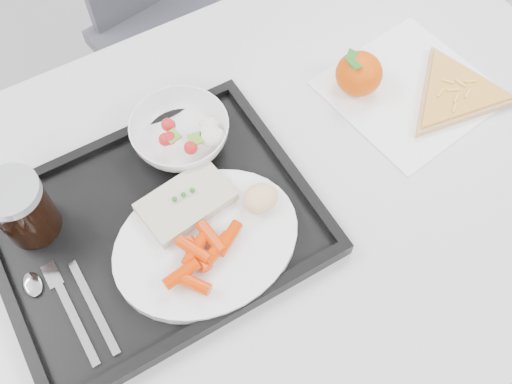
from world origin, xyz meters
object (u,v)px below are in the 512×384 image
at_px(salad_bowl, 180,133).
at_px(dinner_plate, 207,242).
at_px(table, 267,212).
at_px(tangerine, 359,74).
at_px(cola_glass, 22,208).
at_px(tray, 156,228).
at_px(pizza_slice, 455,93).

bearing_deg(salad_bowl, dinner_plate, -105.63).
bearing_deg(table, tangerine, 22.88).
height_order(cola_glass, tangerine, cola_glass).
distance_m(tray, tangerine, 0.42).
relative_size(table, dinner_plate, 4.44).
bearing_deg(tray, tangerine, 9.99).
bearing_deg(cola_glass, table, -19.68).
xyz_separation_m(tray, dinner_plate, (0.05, -0.06, 0.02)).
distance_m(cola_glass, pizza_slice, 0.70).
bearing_deg(table, pizza_slice, -0.29).
distance_m(tray, salad_bowl, 0.15).
bearing_deg(dinner_plate, pizza_slice, 4.13).
xyz_separation_m(tangerine, pizza_slice, (0.13, -0.10, -0.02)).
xyz_separation_m(cola_glass, pizza_slice, (0.69, -0.12, -0.06)).
xyz_separation_m(dinner_plate, salad_bowl, (0.05, 0.18, 0.01)).
bearing_deg(table, tray, 171.02).
distance_m(cola_glass, tangerine, 0.56).
height_order(tangerine, pizza_slice, tangerine).
xyz_separation_m(dinner_plate, tangerine, (0.36, 0.14, 0.01)).
bearing_deg(salad_bowl, tray, -131.40).
bearing_deg(salad_bowl, table, -62.19).
relative_size(salad_bowl, cola_glass, 1.41).
height_order(tray, pizza_slice, tray).
relative_size(cola_glass, tangerine, 1.13).
relative_size(salad_bowl, pizza_slice, 0.52).
height_order(table, tangerine, tangerine).
bearing_deg(tray, dinner_plate, -52.39).
distance_m(tray, cola_glass, 0.19).
bearing_deg(tangerine, cola_glass, 178.32).
bearing_deg(cola_glass, tangerine, -1.68).
distance_m(tray, pizza_slice, 0.54).
relative_size(table, tangerine, 12.60).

